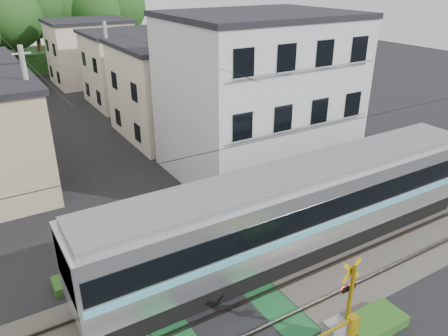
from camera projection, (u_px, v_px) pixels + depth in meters
ground at (214, 306)px, 16.14m from camera, size 120.00×120.00×0.00m
track_bed at (214, 305)px, 16.12m from camera, size 120.00×120.00×0.14m
commuter_train at (298, 209)px, 18.49m from camera, size 19.13×3.02×3.97m
crossing_signal_near at (339, 327)px, 14.23m from camera, size 4.74×0.65×3.09m
crossing_signal_far at (113, 261)px, 17.47m from camera, size 4.74×0.65×3.09m
apartment_block at (257, 95)px, 25.64m from camera, size 10.20×8.36×9.30m
houses_row at (55, 81)px, 35.11m from camera, size 22.07×31.35×6.80m
tree_hill at (16, 22)px, 52.05m from camera, size 40.00×12.98×11.90m
catenary at (342, 179)px, 17.49m from camera, size 60.00×5.04×7.00m
utility_poles at (43, 80)px, 31.88m from camera, size 7.90×42.00×8.00m
pedestrian at (41, 94)px, 40.57m from camera, size 0.74×0.58×1.78m
weed_patches at (255, 287)px, 16.83m from camera, size 10.25×8.80×0.40m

